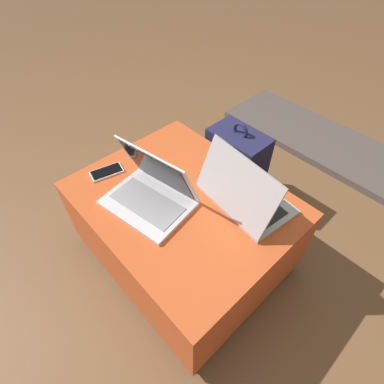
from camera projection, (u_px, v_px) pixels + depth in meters
name	position (u px, v px, depth m)	size (l,w,h in m)	color
ground_plane	(184.00, 253.00, 1.50)	(14.00, 14.00, 0.00)	brown
ottoman	(184.00, 229.00, 1.34)	(0.86, 0.68, 0.42)	maroon
laptop_near	(152.00, 192.00, 1.15)	(0.36, 0.30, 0.24)	silver
laptop_far	(243.00, 194.00, 1.14)	(0.37, 0.27, 0.23)	#B7B7BC
cell_phone	(107.00, 172.00, 1.29)	(0.10, 0.15, 0.01)	white
backpack	(237.00, 168.00, 1.62)	(0.30, 0.24, 0.50)	#23234C
fireplace_hearth	(323.00, 141.00, 2.08)	(1.40, 0.50, 0.04)	#564C47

